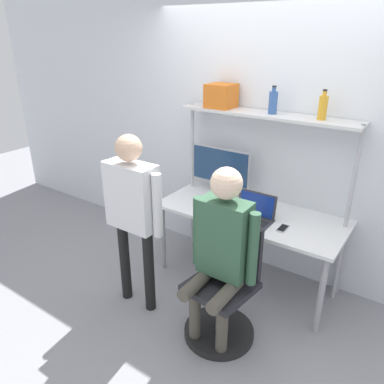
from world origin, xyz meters
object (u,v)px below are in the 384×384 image
object	(u,v)px
laptop	(254,212)
bottle_amber	(323,107)
monitor	(220,169)
bottle_blue	(273,102)
storage_box	(221,96)
office_chair	(223,303)
person_seated	(222,245)
person_standing	(132,203)
cell_phone	(283,228)

from	to	relation	value
laptop	bottle_amber	size ratio (longest dim) A/B	1.51
monitor	laptop	bearing A→B (deg)	-29.07
bottle_blue	storage_box	world-z (taller)	bottle_blue
laptop	office_chair	xyz separation A→B (m)	(0.09, -0.65, -0.51)
monitor	bottle_amber	size ratio (longest dim) A/B	2.64
bottle_blue	storage_box	size ratio (longest dim) A/B	0.97
person_seated	bottle_blue	world-z (taller)	bottle_blue
laptop	bottle_blue	bearing A→B (deg)	96.80
monitor	laptop	world-z (taller)	monitor
bottle_blue	person_standing	bearing A→B (deg)	-122.75
bottle_blue	storage_box	xyz separation A→B (m)	(-0.51, 0.00, 0.01)
cell_phone	person_standing	bearing A→B (deg)	-144.43
person_standing	storage_box	distance (m)	1.31
office_chair	bottle_amber	xyz separation A→B (m)	(0.30, 0.96, 1.42)
laptop	bottle_amber	bearing A→B (deg)	38.92
laptop	person_seated	size ratio (longest dim) A/B	0.25
office_chair	bottle_blue	xyz separation A→B (m)	(-0.12, 0.96, 1.42)
office_chair	cell_phone	bearing A→B (deg)	71.86
laptop	person_standing	size ratio (longest dim) A/B	0.23
monitor	bottle_blue	size ratio (longest dim) A/B	2.67
person_seated	bottle_amber	size ratio (longest dim) A/B	5.99
monitor	bottle_blue	distance (m)	0.85
person_standing	storage_box	size ratio (longest dim) A/B	6.39
monitor	bottle_amber	xyz separation A→B (m)	(0.91, 0.02, 0.70)
person_standing	bottle_blue	distance (m)	1.46
monitor	cell_phone	bearing A→B (deg)	-21.93
bottle_amber	bottle_blue	distance (m)	0.42
person_standing	bottle_amber	world-z (taller)	bottle_amber
monitor	cell_phone	distance (m)	0.92
storage_box	laptop	bearing A→B (deg)	-29.46
office_chair	person_seated	distance (m)	0.55
cell_phone	person_seated	distance (m)	0.70
storage_box	person_seated	bearing A→B (deg)	-58.06
person_seated	bottle_amber	distance (m)	1.37
monitor	laptop	size ratio (longest dim) A/B	1.75
office_chair	bottle_blue	size ratio (longest dim) A/B	4.02
laptop	cell_phone	distance (m)	0.30
office_chair	bottle_blue	bearing A→B (deg)	97.23
bottle_blue	laptop	bearing A→B (deg)	-83.20
bottle_amber	storage_box	xyz separation A→B (m)	(-0.94, -0.00, 0.01)
cell_phone	office_chair	world-z (taller)	office_chair
office_chair	person_standing	size ratio (longest dim) A/B	0.61
office_chair	person_standing	distance (m)	1.07
office_chair	bottle_amber	size ratio (longest dim) A/B	3.98
cell_phone	storage_box	xyz separation A→B (m)	(-0.84, 0.35, 0.97)
laptop	bottle_blue	xyz separation A→B (m)	(-0.04, 0.31, 0.91)
monitor	storage_box	bearing A→B (deg)	142.32
laptop	bottle_amber	world-z (taller)	bottle_amber
laptop	bottle_blue	world-z (taller)	bottle_blue
storage_box	monitor	bearing A→B (deg)	-37.68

